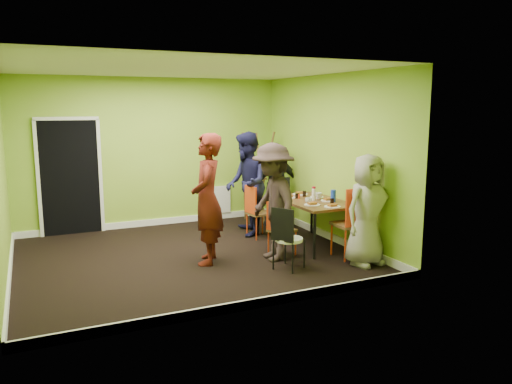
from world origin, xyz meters
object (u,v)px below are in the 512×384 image
(chair_left_near, at_px, (279,226))
(orange_bottle, at_px, (299,196))
(chair_front_end, at_px, (353,219))
(person_standing, at_px, (207,199))
(chair_bentwood, at_px, (287,235))
(chair_left_far, at_px, (256,209))
(person_left_far, at_px, (246,184))
(person_front_end, at_px, (367,210))
(chair_back_end, at_px, (279,192))
(easel, at_px, (256,177))
(person_left_near, at_px, (273,202))
(dining_table, at_px, (313,204))
(blue_bottle, at_px, (333,196))
(thermos, at_px, (314,194))
(person_back_end, at_px, (277,185))

(chair_left_near, xyz_separation_m, orange_bottle, (0.66, 0.57, 0.32))
(chair_front_end, distance_m, person_standing, 2.19)
(chair_front_end, height_order, chair_bentwood, chair_front_end)
(orange_bottle, bearing_deg, chair_left_far, 133.20)
(person_left_far, distance_m, person_front_end, 2.46)
(person_standing, bearing_deg, chair_back_end, 151.18)
(chair_left_near, distance_m, person_front_end, 1.35)
(chair_left_near, relative_size, person_left_far, 0.46)
(easel, bearing_deg, person_left_near, -109.23)
(chair_front_end, bearing_deg, person_left_near, 158.61)
(person_left_far, bearing_deg, dining_table, 48.36)
(chair_left_near, relative_size, person_standing, 0.44)
(person_standing, relative_size, person_left_far, 1.03)
(chair_back_end, relative_size, blue_bottle, 4.83)
(chair_left_far, bearing_deg, person_front_end, 16.17)
(dining_table, distance_m, thermos, 0.15)
(easel, relative_size, orange_bottle, 22.36)
(chair_bentwood, height_order, orange_bottle, chair_bentwood)
(thermos, bearing_deg, chair_bentwood, -136.64)
(easel, relative_size, person_standing, 0.94)
(easel, bearing_deg, blue_bottle, -81.68)
(chair_bentwood, distance_m, person_left_far, 2.10)
(chair_left_far, bearing_deg, chair_left_near, -12.90)
(person_front_end, bearing_deg, orange_bottle, 92.43)
(person_left_far, distance_m, person_left_near, 1.53)
(person_left_near, xyz_separation_m, person_back_end, (1.02, 1.88, -0.08))
(easel, bearing_deg, chair_left_far, -115.14)
(thermos, height_order, orange_bottle, thermos)
(thermos, bearing_deg, person_back_end, 87.47)
(chair_bentwood, distance_m, thermos, 1.43)
(blue_bottle, bearing_deg, chair_front_end, -95.93)
(blue_bottle, distance_m, person_left_far, 1.64)
(person_standing, bearing_deg, easel, 164.25)
(person_left_far, bearing_deg, chair_left_far, 24.75)
(chair_left_near, xyz_separation_m, person_front_end, (0.97, -0.88, 0.33))
(chair_left_far, relative_size, person_left_far, 0.50)
(orange_bottle, height_order, person_front_end, person_front_end)
(orange_bottle, relative_size, person_left_far, 0.04)
(chair_back_end, bearing_deg, person_back_end, -71.37)
(dining_table, distance_m, easel, 2.00)
(person_left_near, bearing_deg, chair_bentwood, -2.26)
(person_left_far, bearing_deg, chair_back_end, 121.73)
(thermos, relative_size, person_front_end, 0.12)
(person_back_end, relative_size, person_front_end, 0.99)
(chair_left_far, bearing_deg, person_back_end, 124.89)
(chair_front_end, height_order, person_standing, person_standing)
(easel, xyz_separation_m, thermos, (0.11, -2.00, -0.03))
(blue_bottle, bearing_deg, easel, 98.32)
(chair_back_end, distance_m, orange_bottle, 1.12)
(person_standing, height_order, person_front_end, person_standing)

